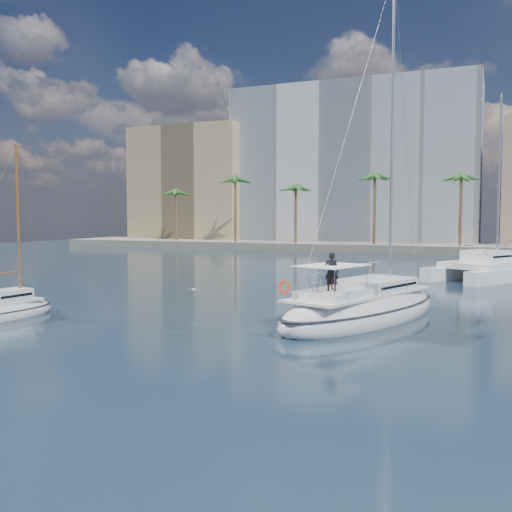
% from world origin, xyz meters
% --- Properties ---
extents(ground, '(160.00, 160.00, 0.00)m').
position_xyz_m(ground, '(0.00, 0.00, 0.00)').
color(ground, black).
rests_on(ground, ground).
extents(quay, '(120.00, 14.00, 1.20)m').
position_xyz_m(quay, '(0.00, 61.00, 0.60)').
color(quay, gray).
rests_on(quay, ground).
extents(building_modern, '(42.00, 16.00, 28.00)m').
position_xyz_m(building_modern, '(-12.00, 73.00, 14.00)').
color(building_modern, white).
rests_on(building_modern, ground).
extents(building_tan_left, '(22.00, 14.00, 22.00)m').
position_xyz_m(building_tan_left, '(-42.00, 69.00, 11.00)').
color(building_tan_left, tan).
rests_on(building_tan_left, ground).
extents(palm_left, '(3.60, 3.60, 12.30)m').
position_xyz_m(palm_left, '(-34.00, 57.00, 10.28)').
color(palm_left, brown).
rests_on(palm_left, ground).
extents(palm_centre, '(3.60, 3.60, 12.30)m').
position_xyz_m(palm_centre, '(0.00, 57.00, 10.28)').
color(palm_centre, brown).
rests_on(palm_centre, ground).
extents(main_sloop, '(8.27, 13.72, 19.41)m').
position_xyz_m(main_sloop, '(5.05, 0.85, 0.57)').
color(main_sloop, silver).
rests_on(main_sloop, ground).
extents(catamaran, '(10.15, 11.91, 15.76)m').
position_xyz_m(catamaran, '(10.57, 23.51, 1.11)').
color(catamaran, silver).
rests_on(catamaran, ground).
extents(seagull, '(0.96, 0.41, 0.18)m').
position_xyz_m(seagull, '(-5.24, 1.49, 1.01)').
color(seagull, silver).
rests_on(seagull, ground).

